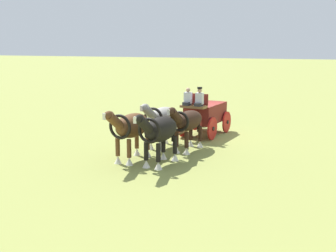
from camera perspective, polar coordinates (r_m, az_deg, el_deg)
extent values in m
plane|color=olive|center=(23.07, 4.88, -1.10)|extent=(220.00, 220.00, 0.00)
cube|color=maroon|center=(22.86, 4.93, 1.73)|extent=(2.72, 1.73, 0.97)
cube|color=brown|center=(21.40, 3.36, 2.55)|extent=(0.72, 1.32, 0.12)
cube|color=maroon|center=(21.14, 2.90, 0.63)|extent=(0.39, 1.14, 0.60)
cube|color=maroon|center=(21.62, 3.70, 3.53)|extent=(0.23, 1.26, 0.55)
cube|color=red|center=(22.96, 4.90, 0.28)|extent=(2.81, 0.53, 0.16)
cylinder|color=red|center=(21.74, 5.80, -0.34)|extent=(1.13, 0.23, 1.13)
cylinder|color=black|center=(21.74, 5.80, -0.34)|extent=(0.22, 0.20, 0.20)
cylinder|color=red|center=(22.37, 2.00, 0.03)|extent=(1.13, 0.23, 1.13)
cylinder|color=black|center=(22.37, 2.00, 0.03)|extent=(0.22, 0.20, 0.20)
cylinder|color=red|center=(23.62, 7.66, 0.52)|extent=(1.13, 0.23, 1.13)
cylinder|color=black|center=(23.62, 7.66, 0.52)|extent=(0.22, 0.20, 0.20)
cylinder|color=red|center=(24.20, 4.10, 0.84)|extent=(1.13, 0.23, 1.13)
cylinder|color=black|center=(24.20, 4.10, 0.84)|extent=(0.22, 0.20, 0.20)
cylinder|color=brown|center=(20.64, 2.13, -0.75)|extent=(2.59, 0.44, 0.10)
cube|color=#2D2D33|center=(21.14, 4.00, 2.82)|extent=(0.44, 0.37, 0.16)
cube|color=silver|center=(21.22, 4.14, 3.60)|extent=(0.29, 0.39, 0.55)
sphere|color=tan|center=(21.17, 4.15, 4.63)|extent=(0.22, 0.22, 0.22)
cylinder|color=black|center=(21.16, 4.15, 4.98)|extent=(0.24, 0.24, 0.08)
cube|color=#2D2D33|center=(21.39, 2.48, 2.93)|extent=(0.44, 0.37, 0.16)
cube|color=silver|center=(21.47, 2.62, 3.70)|extent=(0.29, 0.39, 0.55)
sphere|color=tan|center=(21.42, 2.63, 4.72)|extent=(0.22, 0.22, 0.22)
ellipsoid|color=#331E14|center=(19.43, 2.73, 0.73)|extent=(2.19, 1.14, 0.87)
cylinder|color=#331E14|center=(18.82, 2.43, -1.81)|extent=(0.18, 0.18, 0.69)
cone|color=silver|center=(18.93, 2.42, -3.27)|extent=(0.30, 0.30, 0.30)
cylinder|color=#331E14|center=(19.02, 1.13, -1.67)|extent=(0.18, 0.18, 0.69)
cone|color=silver|center=(19.14, 1.12, -3.11)|extent=(0.30, 0.30, 0.30)
cylinder|color=#331E14|center=(20.13, 4.21, -1.00)|extent=(0.18, 0.18, 0.69)
cone|color=silver|center=(20.23, 4.19, -2.36)|extent=(0.30, 0.30, 0.30)
cylinder|color=#331E14|center=(20.32, 2.97, -0.87)|extent=(0.18, 0.18, 0.69)
cone|color=silver|center=(20.42, 2.96, -2.22)|extent=(0.30, 0.30, 0.30)
cylinder|color=#331E14|center=(18.20, 1.00, 1.30)|extent=(0.98, 0.48, 0.81)
ellipsoid|color=#331E14|center=(17.83, 0.47, 1.94)|extent=(0.63, 0.34, 0.32)
cube|color=silver|center=(17.59, 0.06, 1.81)|extent=(0.07, 0.11, 0.24)
torus|color=black|center=(18.57, 1.51, 0.59)|extent=(0.24, 0.91, 0.90)
cylinder|color=black|center=(20.47, 4.02, 0.39)|extent=(0.14, 0.14, 0.80)
ellipsoid|color=#9E998E|center=(19.99, -0.65, 1.19)|extent=(2.10, 1.16, 0.90)
cylinder|color=#9E998E|center=(19.41, -0.98, -1.33)|extent=(0.18, 0.18, 0.72)
cone|color=silver|center=(19.53, -0.98, -2.80)|extent=(0.30, 0.30, 0.31)
cylinder|color=#9E998E|center=(19.65, -2.25, -1.19)|extent=(0.18, 0.18, 0.72)
cone|color=silver|center=(19.76, -2.24, -2.64)|extent=(0.30, 0.30, 0.31)
cylinder|color=#9E998E|center=(20.63, 0.88, -0.60)|extent=(0.18, 0.18, 0.72)
cone|color=silver|center=(20.74, 0.88, -1.99)|extent=(0.30, 0.30, 0.31)
cylinder|color=#9E998E|center=(20.85, -0.33, -0.48)|extent=(0.18, 0.18, 0.72)
cone|color=silver|center=(20.96, -0.33, -1.85)|extent=(0.30, 0.30, 0.31)
cylinder|color=#9E998E|center=(18.84, -2.48, 1.80)|extent=(0.98, 0.48, 0.81)
ellipsoid|color=#9E998E|center=(18.48, -3.06, 2.43)|extent=(0.63, 0.34, 0.32)
cube|color=silver|center=(18.24, -3.51, 2.31)|extent=(0.07, 0.11, 0.24)
torus|color=black|center=(19.20, -1.92, 1.09)|extent=(0.24, 0.94, 0.93)
cylinder|color=black|center=(20.96, 0.71, 0.81)|extent=(0.14, 0.14, 0.80)
ellipsoid|color=black|center=(17.13, -0.93, -0.41)|extent=(2.11, 1.22, 0.97)
cylinder|color=black|center=(16.58, -1.27, -3.51)|extent=(0.18, 0.18, 0.70)
cone|color=silver|center=(16.71, -1.27, -5.18)|extent=(0.30, 0.30, 0.30)
cylinder|color=black|center=(16.84, -2.87, -3.29)|extent=(0.18, 0.18, 0.70)
cone|color=silver|center=(16.97, -2.85, -4.94)|extent=(0.30, 0.30, 0.30)
cylinder|color=black|center=(17.78, 0.91, -2.51)|extent=(0.18, 0.18, 0.70)
cone|color=silver|center=(17.91, 0.90, -4.08)|extent=(0.30, 0.30, 0.30)
cylinder|color=black|center=(18.02, -0.61, -2.33)|extent=(0.18, 0.18, 0.70)
cone|color=silver|center=(18.14, -0.61, -3.88)|extent=(0.30, 0.30, 0.30)
cylinder|color=black|center=(15.97, -3.11, 0.22)|extent=(0.98, 0.48, 0.81)
ellipsoid|color=black|center=(15.62, -3.81, 0.93)|extent=(0.63, 0.34, 0.32)
cube|color=silver|center=(15.38, -4.36, 0.77)|extent=(0.07, 0.11, 0.24)
torus|color=black|center=(16.34, -2.44, -0.61)|extent=(0.25, 1.00, 0.99)
cylinder|color=black|center=(18.10, 0.66, -0.76)|extent=(0.14, 0.14, 0.80)
ellipsoid|color=brown|center=(17.77, -4.62, 0.08)|extent=(2.17, 1.24, 0.98)
cylinder|color=brown|center=(17.20, -5.10, -2.95)|extent=(0.18, 0.18, 0.73)
cone|color=silver|center=(17.34, -5.07, -4.61)|extent=(0.30, 0.30, 0.31)
cylinder|color=brown|center=(17.49, -6.58, -2.74)|extent=(0.18, 0.18, 0.73)
cone|color=silver|center=(17.62, -6.55, -4.38)|extent=(0.30, 0.30, 0.31)
cylinder|color=brown|center=(18.40, -2.68, -2.00)|extent=(0.18, 0.18, 0.73)
cone|color=silver|center=(18.52, -2.66, -3.57)|extent=(0.30, 0.30, 0.31)
cylinder|color=brown|center=(18.67, -4.10, -1.83)|extent=(0.18, 0.18, 0.73)
cone|color=silver|center=(18.79, -4.08, -3.37)|extent=(0.30, 0.30, 0.31)
cylinder|color=brown|center=(16.64, -7.02, 0.70)|extent=(0.98, 0.48, 0.81)
ellipsoid|color=brown|center=(16.30, -7.77, 1.39)|extent=(0.63, 0.34, 0.32)
cube|color=silver|center=(16.07, -8.35, 1.24)|extent=(0.07, 0.11, 0.24)
torus|color=black|center=(16.99, -6.29, -0.11)|extent=(0.25, 1.00, 1.00)
cylinder|color=black|center=(18.74, -2.85, -0.28)|extent=(0.14, 0.14, 0.80)
cube|color=#1959B2|center=(26.65, 5.24, 1.72)|extent=(3.16, 0.64, 1.10)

